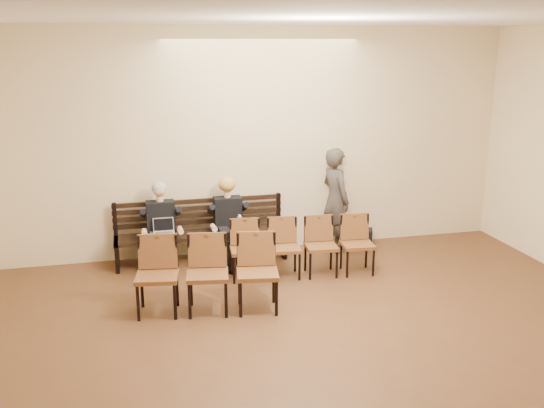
{
  "coord_description": "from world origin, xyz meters",
  "views": [
    {
      "loc": [
        -2.07,
        -4.11,
        3.28
      ],
      "look_at": [
        -0.07,
        4.05,
        1.0
      ],
      "focal_mm": 40.0,
      "sensor_mm": 36.0,
      "label": 1
    }
  ],
  "objects_px": {
    "passerby": "(335,192)",
    "seated_man": "(162,228)",
    "laptop": "(164,235)",
    "bench": "(202,247)",
    "chair_row_front": "(303,248)",
    "water_bottle": "(240,231)",
    "chair_row_back": "(208,275)",
    "seated_woman": "(229,224)",
    "bag": "(360,237)"
  },
  "relations": [
    {
      "from": "bench",
      "to": "chair_row_front",
      "type": "height_order",
      "value": "chair_row_front"
    },
    {
      "from": "laptop",
      "to": "bag",
      "type": "relative_size",
      "value": 0.78
    },
    {
      "from": "passerby",
      "to": "chair_row_back",
      "type": "bearing_deg",
      "value": 114.59
    },
    {
      "from": "seated_man",
      "to": "laptop",
      "type": "height_order",
      "value": "seated_man"
    },
    {
      "from": "seated_man",
      "to": "passerby",
      "type": "bearing_deg",
      "value": 2.88
    },
    {
      "from": "seated_man",
      "to": "chair_row_front",
      "type": "relative_size",
      "value": 0.6
    },
    {
      "from": "bench",
      "to": "passerby",
      "type": "relative_size",
      "value": 1.35
    },
    {
      "from": "seated_woman",
      "to": "laptop",
      "type": "bearing_deg",
      "value": -168.22
    },
    {
      "from": "chair_row_back",
      "to": "laptop",
      "type": "bearing_deg",
      "value": 114.66
    },
    {
      "from": "water_bottle",
      "to": "laptop",
      "type": "bearing_deg",
      "value": 174.98
    },
    {
      "from": "bench",
      "to": "bag",
      "type": "height_order",
      "value": "bench"
    },
    {
      "from": "laptop",
      "to": "bag",
      "type": "distance_m",
      "value": 3.26
    },
    {
      "from": "water_bottle",
      "to": "chair_row_back",
      "type": "distance_m",
      "value": 1.54
    },
    {
      "from": "water_bottle",
      "to": "chair_row_front",
      "type": "xyz_separation_m",
      "value": [
        0.81,
        -0.51,
        -0.15
      ]
    },
    {
      "from": "seated_man",
      "to": "chair_row_back",
      "type": "relative_size",
      "value": 0.71
    },
    {
      "from": "bench",
      "to": "laptop",
      "type": "xyz_separation_m",
      "value": [
        -0.57,
        -0.32,
        0.33
      ]
    },
    {
      "from": "laptop",
      "to": "passerby",
      "type": "distance_m",
      "value": 2.77
    },
    {
      "from": "laptop",
      "to": "passerby",
      "type": "relative_size",
      "value": 0.16
    },
    {
      "from": "chair_row_front",
      "to": "chair_row_back",
      "type": "bearing_deg",
      "value": -144.16
    },
    {
      "from": "bench",
      "to": "seated_woman",
      "type": "distance_m",
      "value": 0.57
    },
    {
      "from": "bench",
      "to": "chair_row_back",
      "type": "height_order",
      "value": "chair_row_back"
    },
    {
      "from": "passerby",
      "to": "bench",
      "type": "bearing_deg",
      "value": 76.62
    },
    {
      "from": "bench",
      "to": "laptop",
      "type": "distance_m",
      "value": 0.74
    },
    {
      "from": "bench",
      "to": "seated_woman",
      "type": "relative_size",
      "value": 2.18
    },
    {
      "from": "laptop",
      "to": "chair_row_back",
      "type": "height_order",
      "value": "chair_row_back"
    },
    {
      "from": "laptop",
      "to": "chair_row_back",
      "type": "bearing_deg",
      "value": -73.35
    },
    {
      "from": "laptop",
      "to": "chair_row_front",
      "type": "distance_m",
      "value": 2.0
    },
    {
      "from": "bench",
      "to": "seated_man",
      "type": "relative_size",
      "value": 2.11
    },
    {
      "from": "bench",
      "to": "chair_row_front",
      "type": "xyz_separation_m",
      "value": [
        1.33,
        -0.93,
        0.2
      ]
    },
    {
      "from": "bench",
      "to": "chair_row_front",
      "type": "bearing_deg",
      "value": -35.12
    },
    {
      "from": "seated_woman",
      "to": "chair_row_front",
      "type": "height_order",
      "value": "seated_woman"
    },
    {
      "from": "seated_man",
      "to": "laptop",
      "type": "xyz_separation_m",
      "value": [
        0.02,
        -0.2,
        -0.06
      ]
    },
    {
      "from": "seated_man",
      "to": "bag",
      "type": "bearing_deg",
      "value": 3.9
    },
    {
      "from": "passerby",
      "to": "seated_man",
      "type": "bearing_deg",
      "value": 79.03
    },
    {
      "from": "bench",
      "to": "passerby",
      "type": "height_order",
      "value": "passerby"
    },
    {
      "from": "water_bottle",
      "to": "chair_row_back",
      "type": "bearing_deg",
      "value": -115.8
    },
    {
      "from": "bag",
      "to": "passerby",
      "type": "height_order",
      "value": "passerby"
    },
    {
      "from": "laptop",
      "to": "water_bottle",
      "type": "xyz_separation_m",
      "value": [
        1.09,
        -0.1,
        0.01
      ]
    },
    {
      "from": "seated_man",
      "to": "chair_row_front",
      "type": "bearing_deg",
      "value": -22.94
    },
    {
      "from": "passerby",
      "to": "chair_row_front",
      "type": "bearing_deg",
      "value": 125.53
    },
    {
      "from": "seated_woman",
      "to": "bag",
      "type": "relative_size",
      "value": 3.1
    },
    {
      "from": "chair_row_front",
      "to": "passerby",
      "type": "bearing_deg",
      "value": 54.74
    },
    {
      "from": "chair_row_front",
      "to": "water_bottle",
      "type": "bearing_deg",
      "value": 153.02
    },
    {
      "from": "laptop",
      "to": "bag",
      "type": "xyz_separation_m",
      "value": [
        3.2,
        0.42,
        -0.42
      ]
    },
    {
      "from": "bench",
      "to": "seated_woman",
      "type": "height_order",
      "value": "seated_woman"
    },
    {
      "from": "water_bottle",
      "to": "bag",
      "type": "bearing_deg",
      "value": 13.81
    },
    {
      "from": "seated_woman",
      "to": "seated_man",
      "type": "bearing_deg",
      "value": 180.0
    },
    {
      "from": "water_bottle",
      "to": "bench",
      "type": "bearing_deg",
      "value": 140.86
    },
    {
      "from": "bench",
      "to": "water_bottle",
      "type": "height_order",
      "value": "water_bottle"
    },
    {
      "from": "water_bottle",
      "to": "bag",
      "type": "xyz_separation_m",
      "value": [
        2.12,
        0.52,
        -0.43
      ]
    }
  ]
}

